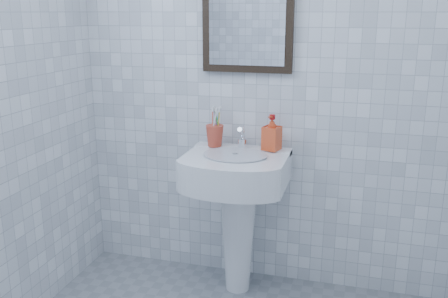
% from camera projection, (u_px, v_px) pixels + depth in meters
% --- Properties ---
extents(wall_back, '(2.20, 0.02, 2.50)m').
position_uv_depth(wall_back, '(269.00, 71.00, 2.74)').
color(wall_back, white).
rests_on(wall_back, ground).
extents(washbasin, '(0.54, 0.40, 0.84)m').
position_uv_depth(washbasin, '(237.00, 199.00, 2.76)').
color(washbasin, white).
rests_on(washbasin, ground).
extents(faucet, '(0.05, 0.11, 0.13)m').
position_uv_depth(faucet, '(242.00, 139.00, 2.76)').
color(faucet, silver).
rests_on(faucet, washbasin).
extents(toothbrush_cup, '(0.12, 0.12, 0.12)m').
position_uv_depth(toothbrush_cup, '(215.00, 136.00, 2.80)').
color(toothbrush_cup, '#C0402B').
rests_on(toothbrush_cup, washbasin).
extents(soap_dispenser, '(0.11, 0.11, 0.19)m').
position_uv_depth(soap_dispenser, '(272.00, 133.00, 2.71)').
color(soap_dispenser, red).
rests_on(soap_dispenser, washbasin).
extents(wall_mirror, '(0.50, 0.04, 0.62)m').
position_uv_depth(wall_mirror, '(247.00, 14.00, 2.67)').
color(wall_mirror, black).
rests_on(wall_mirror, wall_back).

